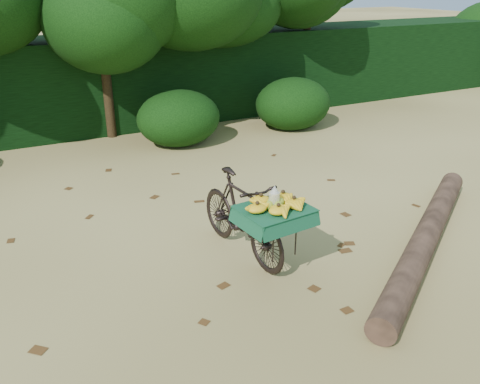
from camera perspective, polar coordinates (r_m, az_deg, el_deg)
ground at (r=5.46m, az=-5.00°, el=-9.03°), size 80.00×80.00×0.00m
vendor_bicycle at (r=5.57m, az=0.29°, el=-2.59°), size 0.73×1.71×0.95m
fallen_log at (r=6.23m, az=20.16°, el=-4.73°), size 3.44×2.38×0.28m
hedge_backdrop at (r=10.93m, az=-18.40°, el=11.32°), size 26.00×1.80×1.80m
tree_row at (r=9.91m, az=-22.16°, el=16.21°), size 14.50×2.00×4.00m
bush_clumps at (r=9.22m, az=-12.72°, el=7.05°), size 8.80×1.70×0.90m
leaf_litter at (r=5.99m, az=-7.44°, el=-6.03°), size 7.00×7.30×0.01m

